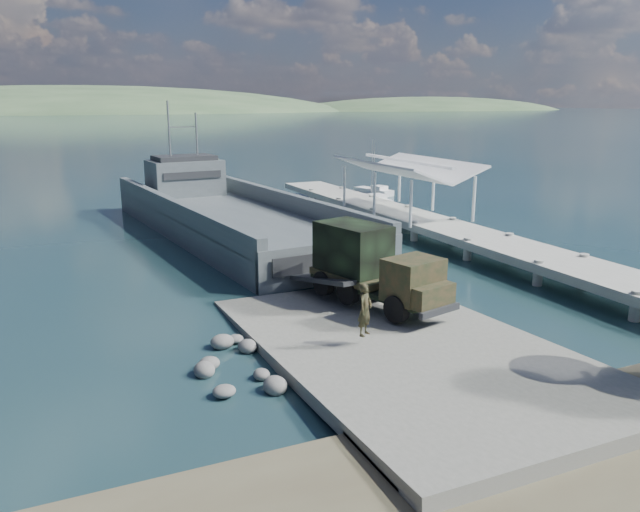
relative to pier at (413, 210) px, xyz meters
The scene contains 10 objects.
ground 22.89m from the pier, 124.71° to the right, with size 1400.00×1400.00×0.00m, color #1B3E42.
boat_ramp 23.70m from the pier, 123.33° to the right, with size 10.00×18.00×0.50m, color slate.
shoreline_rocks 26.55m from the pier, 136.42° to the right, with size 3.20×5.60×0.90m, color #5E5E5B, non-canonical shape.
distant_headlands 542.50m from the pier, 86.09° to the left, with size 1000.00×240.00×48.00m, color #365133, non-canonical shape.
pier is the anchor object (origin of this frame).
landing_craft 13.50m from the pier, 160.70° to the left, with size 11.77×35.34×10.32m.
military_truck 19.01m from the pier, 128.08° to the right, with size 3.99×7.78×3.46m.
soldier 24.19m from the pier, 126.67° to the right, with size 0.74×0.49×2.03m, color black.
sailboat_near 12.86m from the pier, 74.55° to the left, with size 1.78×5.22×6.27m.
sailboat_far 19.19m from the pier, 69.40° to the left, with size 2.45×4.91×5.75m.
Camera 1 is at (-12.07, -20.14, 9.48)m, focal length 35.00 mm.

